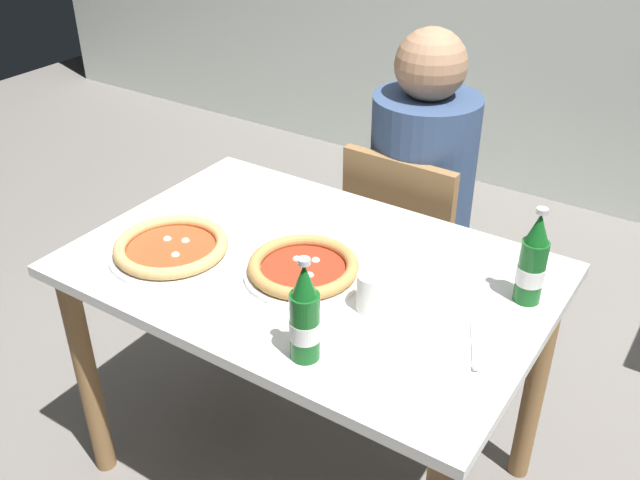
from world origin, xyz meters
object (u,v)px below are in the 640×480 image
chair_behind_table (409,248)px  beer_bottle_center (305,317)px  pizza_marinara_far (171,248)px  paper_cup (372,292)px  napkin_with_cutlery (466,339)px  dining_table_main (310,301)px  pizza_margherita_near (303,268)px  diner_seated (419,216)px  beer_bottle_left (533,263)px

chair_behind_table → beer_bottle_center: size_ratio=3.44×
pizza_marinara_far → paper_cup: (0.55, 0.08, 0.03)m
napkin_with_cutlery → dining_table_main: bearing=172.5°
dining_table_main → paper_cup: 0.29m
chair_behind_table → pizza_margherita_near: size_ratio=2.84×
diner_seated → napkin_with_cutlery: (0.46, -0.72, 0.17)m
dining_table_main → beer_bottle_left: (0.51, 0.16, 0.22)m
diner_seated → napkin_with_cutlery: size_ratio=5.43×
paper_cup → beer_bottle_left: bearing=38.8°
chair_behind_table → dining_table_main: bearing=91.9°
diner_seated → beer_bottle_left: 0.77m
dining_table_main → paper_cup: (0.22, -0.07, 0.16)m
paper_cup → diner_seated: bearing=107.5°
chair_behind_table → diner_seated: 0.11m
beer_bottle_center → dining_table_main: bearing=122.7°
beer_bottle_center → napkin_with_cutlery: (0.27, 0.24, -0.10)m
pizza_marinara_far → napkin_with_cutlery: 0.79m
pizza_margherita_near → beer_bottle_left: bearing=22.3°
diner_seated → napkin_with_cutlery: 0.87m
chair_behind_table → pizza_margherita_near: (0.02, -0.66, 0.29)m
pizza_marinara_far → chair_behind_table: bearing=67.3°
napkin_with_cutlery → diner_seated: bearing=122.7°
beer_bottle_left → napkin_with_cutlery: bearing=-104.8°
pizza_margherita_near → pizza_marinara_far: size_ratio=0.93×
chair_behind_table → beer_bottle_left: 0.78m
dining_table_main → pizza_margherita_near: (0.01, -0.05, 0.14)m
pizza_margherita_near → beer_bottle_left: (0.50, 0.21, 0.08)m
dining_table_main → napkin_with_cutlery: (0.46, -0.06, 0.12)m
paper_cup → beer_bottle_center: bearing=-98.6°
chair_behind_table → beer_bottle_left: beer_bottle_left is taller
beer_bottle_center → paper_cup: 0.23m
paper_cup → pizza_marinara_far: bearing=-171.5°
paper_cup → napkin_with_cutlery: bearing=3.3°
chair_behind_table → pizza_margherita_near: 0.72m
pizza_margherita_near → pizza_marinara_far: 0.36m
chair_behind_table → beer_bottle_center: beer_bottle_center is taller
pizza_marinara_far → diner_seated: bearing=68.5°
pizza_margherita_near → pizza_marinara_far: same height
diner_seated → paper_cup: 0.80m
dining_table_main → pizza_marinara_far: pizza_marinara_far is taller
diner_seated → pizza_marinara_far: size_ratio=3.74×
pizza_marinara_far → beer_bottle_center: (0.52, -0.14, 0.08)m
chair_behind_table → napkin_with_cutlery: size_ratio=3.82×
dining_table_main → chair_behind_table: (-0.01, 0.61, -0.15)m
dining_table_main → beer_bottle_left: 0.58m
paper_cup → chair_behind_table: bearing=108.8°
pizza_marinara_far → napkin_with_cutlery: pizza_marinara_far is taller
napkin_with_cutlery → beer_bottle_center: bearing=-138.2°
dining_table_main → napkin_with_cutlery: napkin_with_cutlery is taller
chair_behind_table → napkin_with_cutlery: 0.86m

